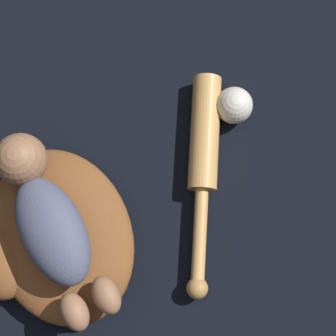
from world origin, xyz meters
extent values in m
plane|color=black|center=(0.00, 0.00, 0.00)|extent=(6.00, 6.00, 0.00)
ellipsoid|color=brown|center=(-0.02, 0.00, 0.04)|extent=(0.42, 0.38, 0.08)
ellipsoid|color=#4C516B|center=(-0.02, 0.00, 0.12)|extent=(0.23, 0.17, 0.08)
sphere|color=#936647|center=(0.12, -0.05, 0.13)|extent=(0.10, 0.10, 0.10)
ellipsoid|color=#936647|center=(-0.14, 0.07, 0.10)|extent=(0.08, 0.07, 0.05)
ellipsoid|color=#936647|center=(-0.16, 0.01, 0.10)|extent=(0.08, 0.07, 0.05)
cylinder|color=tan|center=(-0.06, -0.34, 0.03)|extent=(0.20, 0.21, 0.06)
cylinder|color=tan|center=(-0.20, -0.18, 0.03)|extent=(0.14, 0.16, 0.03)
sphere|color=#B68649|center=(-0.27, -0.11, 0.03)|extent=(0.04, 0.04, 0.04)
sphere|color=silver|center=(-0.07, -0.42, 0.04)|extent=(0.07, 0.07, 0.07)
camera|label=1|loc=(-0.23, -0.07, 1.10)|focal=60.00mm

